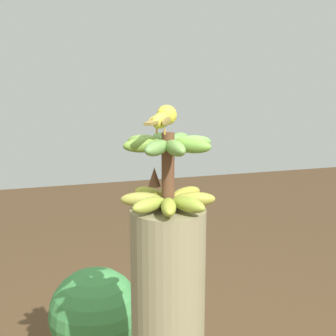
{
  "coord_description": "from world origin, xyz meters",
  "views": [
    {
      "loc": [
        -0.39,
        -1.37,
        1.37
      ],
      "look_at": [
        0.0,
        0.0,
        1.05
      ],
      "focal_mm": 54.67,
      "sensor_mm": 36.0,
      "label": 1
    }
  ],
  "objects": [
    {
      "name": "banana_bunch",
      "position": [
        -0.0,
        0.0,
        1.04
      ],
      "size": [
        0.28,
        0.28,
        0.22
      ],
      "color": "brown",
      "rests_on": "banana_tree"
    },
    {
      "name": "perched_bird",
      "position": [
        -0.01,
        -0.0,
        1.2
      ],
      "size": [
        0.13,
        0.16,
        0.08
      ],
      "color": "#C68933",
      "rests_on": "banana_bunch"
    },
    {
      "name": "tropical_shrub",
      "position": [
        -0.14,
        0.65,
        0.28
      ],
      "size": [
        0.4,
        0.4,
        0.48
      ],
      "color": "brown",
      "rests_on": "ground"
    }
  ]
}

